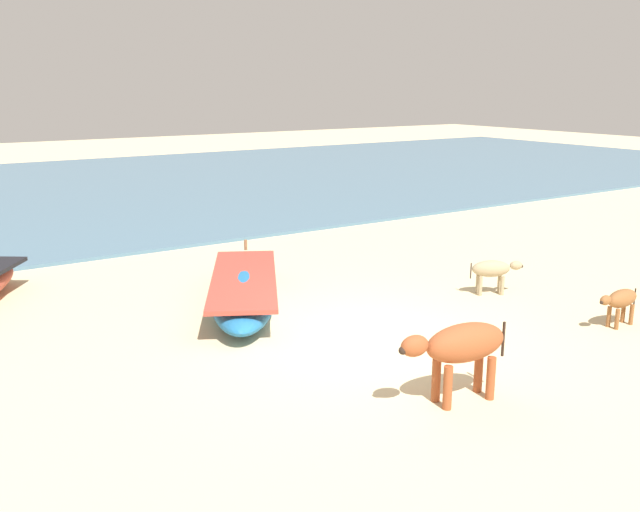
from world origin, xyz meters
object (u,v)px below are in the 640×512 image
object	(u,v)px
cow_adult_rust	(462,346)
calf_near_brown	(621,300)
calf_far_dun	(493,270)
fishing_boat_2	(244,290)

from	to	relation	value
cow_adult_rust	calf_near_brown	bearing A→B (deg)	-164.32
calf_far_dun	fishing_boat_2	bearing A→B (deg)	-175.47
fishing_boat_2	calf_near_brown	size ratio (longest dim) A/B	4.53
calf_near_brown	calf_far_dun	size ratio (longest dim) A/B	1.01
fishing_boat_2	calf_near_brown	distance (m)	5.99
cow_adult_rust	calf_near_brown	xyz separation A→B (m)	(3.91, 0.55, -0.27)
fishing_boat_2	cow_adult_rust	distance (m)	4.62
cow_adult_rust	fishing_boat_2	bearing A→B (deg)	-75.77
calf_far_dun	cow_adult_rust	bearing A→B (deg)	-113.18
cow_adult_rust	calf_far_dun	bearing A→B (deg)	-133.67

